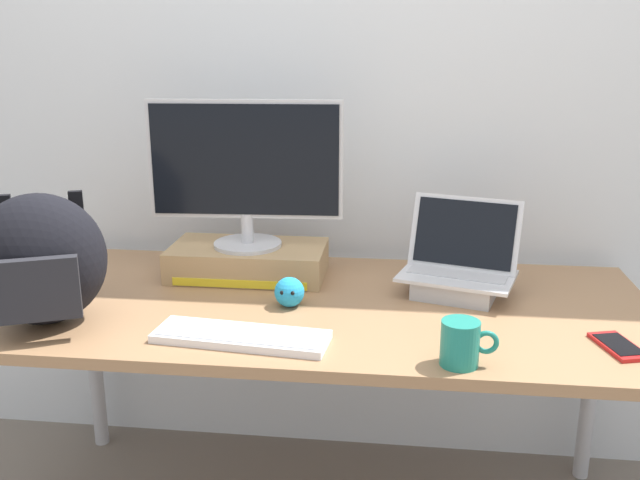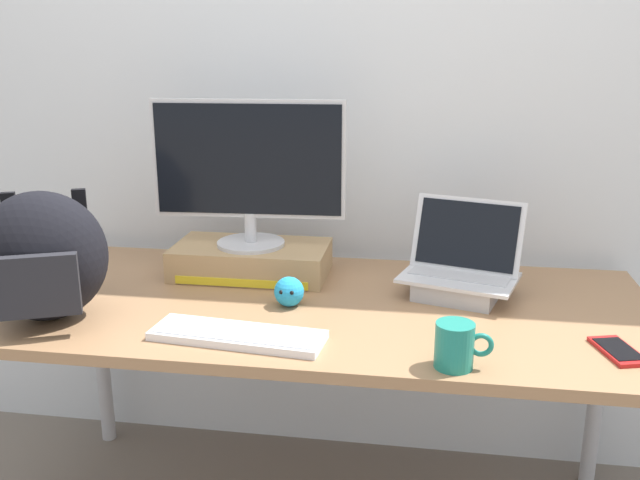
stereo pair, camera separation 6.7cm
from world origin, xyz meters
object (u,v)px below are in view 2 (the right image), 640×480
Objects in this scene: open_laptop at (460,277)px; coffee_mug at (456,345)px; plush_toy at (289,292)px; desktop_monitor at (249,170)px; external_keyboard at (238,335)px; messenger_backpack at (43,257)px; cell_phone at (618,351)px; toner_box_yellow at (251,260)px.

coffee_mug is (-0.03, -0.46, -0.00)m from open_laptop.
coffee_mug reaches higher than plush_toy.
desktop_monitor is at bearing 137.91° from coffee_mug.
messenger_backpack is (-0.52, 0.05, 0.16)m from external_keyboard.
messenger_backpack is 1.43m from cell_phone.
messenger_backpack is at bearing -135.31° from toner_box_yellow.
messenger_backpack reaches higher than coffee_mug.
messenger_backpack is 4.73× the size of plush_toy.
toner_box_yellow is 5.73× the size of plush_toy.
toner_box_yellow is 1.30× the size of open_laptop.
desktop_monitor reaches higher than plush_toy.
desktop_monitor is 1.12m from cell_phone.
plush_toy is at bearing 77.17° from external_keyboard.
desktop_monitor reaches higher than external_keyboard.
external_keyboard is at bearing -82.87° from desktop_monitor.
toner_box_yellow is 0.82m from coffee_mug.
messenger_backpack is (-1.06, -0.35, 0.12)m from open_laptop.
open_laptop is at bearing -4.78° from messenger_backpack.
open_laptop reaches higher than coffee_mug.
toner_box_yellow is 1.21× the size of messenger_backpack.
plush_toy is (-0.82, 0.17, 0.04)m from cell_phone.
external_keyboard is at bearing -127.56° from open_laptop.
cell_phone is at bearing -22.22° from messenger_backpack.
messenger_backpack reaches higher than external_keyboard.
external_keyboard reaches higher than cell_phone.
plush_toy is at bearing 145.05° from coffee_mug.
cell_phone is at bearing -22.88° from toner_box_yellow.
open_laptop is at bearing -7.56° from toner_box_yellow.
open_laptop reaches higher than plush_toy.
toner_box_yellow reaches higher than cell_phone.
toner_box_yellow is 1.07m from cell_phone.
toner_box_yellow is 0.29m from plush_toy.
coffee_mug is (0.52, -0.07, 0.04)m from external_keyboard.
messenger_backpack is (-0.43, -0.43, -0.16)m from desktop_monitor.
messenger_backpack is at bearing -162.68° from plush_toy.
toner_box_yellow is 0.81× the size of desktop_monitor.
external_keyboard is 5.32× the size of plush_toy.
coffee_mug is 0.53m from plush_toy.
plush_toy is (0.08, 0.24, 0.03)m from external_keyboard.
messenger_backpack is at bearing 164.50° from cell_phone.
open_laptop is (0.63, -0.08, -0.27)m from desktop_monitor.
open_laptop reaches higher than toner_box_yellow.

